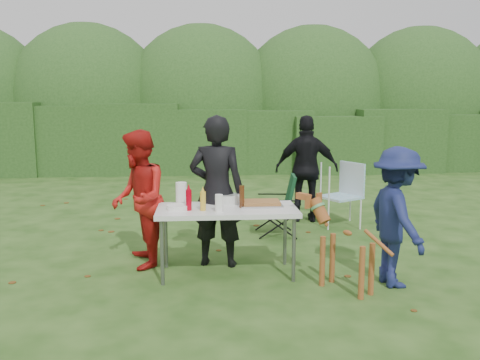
{
  "coord_description": "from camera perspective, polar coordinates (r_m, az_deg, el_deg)",
  "views": [
    {
      "loc": [
        -0.03,
        -5.14,
        1.9
      ],
      "look_at": [
        0.4,
        0.44,
        1.0
      ],
      "focal_mm": 38.0,
      "sensor_mm": 36.0,
      "label": 1
    }
  ],
  "objects": [
    {
      "name": "ground",
      "position": [
        5.48,
        -3.87,
        -11.17
      ],
      "size": [
        80.0,
        80.0,
        0.0
      ],
      "primitive_type": "plane",
      "color": "#1E4211"
    },
    {
      "name": "hedge_row",
      "position": [
        13.18,
        -4.23,
        4.56
      ],
      "size": [
        22.0,
        1.4,
        1.7
      ],
      "primitive_type": "cube",
      "color": "#23471C",
      "rests_on": "ground"
    },
    {
      "name": "shrub_backdrop",
      "position": [
        14.74,
        -4.29,
        7.96
      ],
      "size": [
        20.0,
        2.6,
        3.2
      ],
      "primitive_type": "ellipsoid",
      "color": "#3D6628",
      "rests_on": "ground"
    },
    {
      "name": "folding_table",
      "position": [
        5.46,
        -1.46,
        -3.7
      ],
      "size": [
        1.5,
        0.7,
        0.74
      ],
      "color": "silver",
      "rests_on": "ground"
    },
    {
      "name": "person_cook",
      "position": [
        5.74,
        -2.63,
        -1.29
      ],
      "size": [
        0.7,
        0.53,
        1.72
      ],
      "primitive_type": "imported",
      "rotation": [
        0.0,
        0.0,
        2.93
      ],
      "color": "black",
      "rests_on": "ground"
    },
    {
      "name": "person_red_jacket",
      "position": [
        5.83,
        -11.31,
        -2.12
      ],
      "size": [
        0.71,
        0.85,
        1.56
      ],
      "primitive_type": "imported",
      "rotation": [
        0.0,
        0.0,
        -1.4
      ],
      "color": "#B61814",
      "rests_on": "ground"
    },
    {
      "name": "person_black_puffy",
      "position": [
        7.91,
        7.5,
        1.25
      ],
      "size": [
        1.01,
        0.53,
        1.65
      ],
      "primitive_type": "imported",
      "rotation": [
        0.0,
        0.0,
        3.01
      ],
      "color": "black",
      "rests_on": "ground"
    },
    {
      "name": "child",
      "position": [
        5.39,
        17.2,
        -3.99
      ],
      "size": [
        0.62,
        0.97,
        1.43
      ],
      "primitive_type": "imported",
      "rotation": [
        0.0,
        0.0,
        1.67
      ],
      "color": "#182050",
      "rests_on": "ground"
    },
    {
      "name": "dog",
      "position": [
        5.17,
        11.92,
        -7.35
      ],
      "size": [
        0.88,
        0.98,
        0.9
      ],
      "primitive_type": null,
      "rotation": [
        0.0,
        0.0,
        2.23
      ],
      "color": "brown",
      "rests_on": "ground"
    },
    {
      "name": "camping_chair",
      "position": [
        7.11,
        4.06,
        -2.8
      ],
      "size": [
        0.59,
        0.59,
        0.86
      ],
      "primitive_type": null,
      "rotation": [
        0.0,
        0.0,
        3.05
      ],
      "color": "#113C21",
      "rests_on": "ground"
    },
    {
      "name": "lawn_chair",
      "position": [
        7.77,
        11.19,
        -1.58
      ],
      "size": [
        0.77,
        0.77,
        0.96
      ],
      "primitive_type": null,
      "rotation": [
        0.0,
        0.0,
        3.66
      ],
      "color": "teal",
      "rests_on": "ground"
    },
    {
      "name": "food_tray",
      "position": [
        5.56,
        2.4,
        -2.8
      ],
      "size": [
        0.45,
        0.3,
        0.02
      ],
      "primitive_type": "cube",
      "color": "#B7B7BA",
      "rests_on": "folding_table"
    },
    {
      "name": "focaccia_bread",
      "position": [
        5.55,
        2.4,
        -2.52
      ],
      "size": [
        0.4,
        0.26,
        0.04
      ],
      "primitive_type": "cube",
      "color": "#976232",
      "rests_on": "food_tray"
    },
    {
      "name": "mustard_bottle",
      "position": [
        5.32,
        -4.18,
        -2.38
      ],
      "size": [
        0.06,
        0.06,
        0.2
      ],
      "primitive_type": "cylinder",
      "color": "gold",
      "rests_on": "folding_table"
    },
    {
      "name": "ketchup_bottle",
      "position": [
        5.34,
        -5.77,
        -2.25
      ],
      "size": [
        0.06,
        0.06,
        0.22
      ],
      "primitive_type": "cylinder",
      "color": "#AB0012",
      "rests_on": "folding_table"
    },
    {
      "name": "beer_bottle",
      "position": [
        5.45,
        0.21,
        -1.86
      ],
      "size": [
        0.06,
        0.06,
        0.24
      ],
      "primitive_type": "cylinder",
      "color": "#47230F",
      "rests_on": "folding_table"
    },
    {
      "name": "paper_towel_roll",
      "position": [
        5.56,
        -6.61,
        -1.59
      ],
      "size": [
        0.12,
        0.12,
        0.26
      ],
      "primitive_type": "cylinder",
      "color": "white",
      "rests_on": "folding_table"
    },
    {
      "name": "cup_stack",
      "position": [
        5.26,
        -2.37,
        -2.61
      ],
      "size": [
        0.08,
        0.08,
        0.18
      ],
      "primitive_type": "cylinder",
      "color": "white",
      "rests_on": "folding_table"
    },
    {
      "name": "pasta_bowl",
      "position": [
        5.69,
        -1.33,
        -2.11
      ],
      "size": [
        0.26,
        0.26,
        0.1
      ],
      "primitive_type": "cylinder",
      "color": "silver",
      "rests_on": "folding_table"
    },
    {
      "name": "plate_stack",
      "position": [
        5.41,
        -6.98,
        -3.05
      ],
      "size": [
        0.24,
        0.24,
        0.05
      ],
      "primitive_type": "cylinder",
      "color": "white",
      "rests_on": "folding_table"
    }
  ]
}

